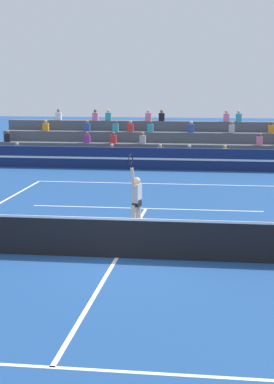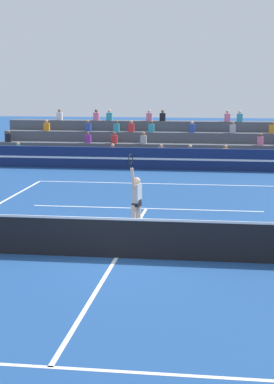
% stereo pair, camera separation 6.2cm
% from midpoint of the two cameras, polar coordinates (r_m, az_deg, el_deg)
% --- Properties ---
extents(ground_plane, '(120.00, 120.00, 0.00)m').
position_cam_midpoint_polar(ground_plane, '(16.65, -1.91, -5.87)').
color(ground_plane, navy).
extents(court_lines, '(11.10, 23.90, 0.01)m').
position_cam_midpoint_polar(court_lines, '(16.64, -1.91, -5.86)').
color(court_lines, white).
rests_on(court_lines, ground).
extents(tennis_net, '(12.00, 0.10, 1.10)m').
position_cam_midpoint_polar(tennis_net, '(16.50, -1.92, -4.06)').
color(tennis_net, slate).
rests_on(tennis_net, ground).
extents(sponsor_banner_wall, '(18.00, 0.26, 1.10)m').
position_cam_midpoint_polar(sponsor_banner_wall, '(32.51, 2.82, 2.96)').
color(sponsor_banner_wall, navy).
rests_on(sponsor_banner_wall, ground).
extents(bleacher_stand, '(19.22, 3.80, 2.83)m').
position_cam_midpoint_polar(bleacher_stand, '(35.62, 3.26, 4.04)').
color(bleacher_stand, '#4C515B').
rests_on(bleacher_stand, ground).
extents(tennis_player, '(0.41, 0.94, 2.49)m').
position_cam_midpoint_polar(tennis_player, '(18.91, -0.15, -0.85)').
color(tennis_player, beige).
rests_on(tennis_player, ground).
extents(tennis_ball, '(0.07, 0.07, 0.07)m').
position_cam_midpoint_polar(tennis_ball, '(19.76, -4.61, -3.24)').
color(tennis_ball, '#C6DB33').
rests_on(tennis_ball, ground).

